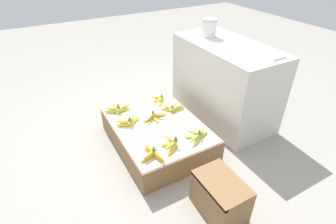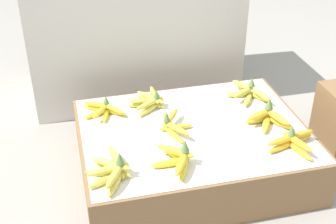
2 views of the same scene
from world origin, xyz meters
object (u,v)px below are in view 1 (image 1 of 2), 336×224
banana_bunch_front_right (152,153)px  banana_bunch_front_left (118,108)px  wooden_crate (220,196)px  banana_bunch_middle_midleft (154,116)px  banana_bunch_back_midleft (172,108)px  foam_tray_white (268,54)px  glass_jar (209,28)px  banana_bunch_middle_right (172,144)px  banana_bunch_back_left (160,98)px  banana_bunch_front_midleft (129,121)px  banana_bunch_back_right (197,135)px

banana_bunch_front_right → banana_bunch_front_left: bearing=-179.4°
wooden_crate → banana_bunch_front_left: 1.29m
banana_bunch_middle_midleft → banana_bunch_back_midleft: size_ratio=1.10×
foam_tray_white → banana_bunch_back_midleft: bearing=-119.4°
banana_bunch_back_midleft → glass_jar: (-0.26, 0.57, 0.64)m
banana_bunch_front_right → banana_bunch_middle_right: 0.19m
banana_bunch_middle_midleft → banana_bunch_front_left: bearing=-139.8°
banana_bunch_back_midleft → banana_bunch_middle_right: bearing=-30.5°
banana_bunch_front_left → banana_bunch_back_left: bearing=87.2°
banana_bunch_back_midleft → glass_jar: 0.90m
banana_bunch_front_midleft → banana_bunch_front_right: 0.49m
wooden_crate → banana_bunch_front_left: size_ratio=1.35×
banana_bunch_back_right → banana_bunch_back_left: bearing=178.7°
banana_bunch_middle_midleft → glass_jar: bearing=111.1°
banana_bunch_back_right → banana_bunch_middle_right: bearing=-91.0°
banana_bunch_back_left → banana_bunch_front_midleft: bearing=-62.2°
banana_bunch_front_right → glass_jar: (-0.76, 1.04, 0.63)m
banana_bunch_front_midleft → banana_bunch_back_left: banana_bunch_front_midleft is taller
banana_bunch_front_left → banana_bunch_middle_right: (0.72, 0.19, 0.00)m
banana_bunch_middle_right → glass_jar: size_ratio=1.15×
banana_bunch_middle_right → banana_bunch_front_right: bearing=-82.2°
banana_bunch_front_right → banana_bunch_middle_midleft: banana_bunch_front_right is taller
banana_bunch_front_left → banana_bunch_front_right: banana_bunch_front_left is taller
glass_jar → foam_tray_white: glass_jar is taller
banana_bunch_front_left → banana_bunch_back_right: size_ratio=1.15×
banana_bunch_front_left → banana_bunch_middle_right: banana_bunch_middle_right is taller
banana_bunch_middle_midleft → glass_jar: 1.07m
banana_bunch_front_right → foam_tray_white: (-0.10, 1.18, 0.55)m
banana_bunch_front_right → banana_bunch_back_right: bearing=92.8°
banana_bunch_middle_right → banana_bunch_back_left: 0.74m
banana_bunch_front_midleft → banana_bunch_front_right: bearing=-0.1°
banana_bunch_back_right → banana_bunch_front_right: bearing=-87.2°
banana_bunch_middle_midleft → banana_bunch_back_midleft: banana_bunch_middle_midleft is taller
wooden_crate → banana_bunch_back_right: (-0.53, 0.16, 0.11)m
banana_bunch_front_midleft → banana_bunch_middle_right: 0.50m
banana_bunch_middle_midleft → banana_bunch_middle_right: 0.43m
banana_bunch_middle_right → foam_tray_white: size_ratio=0.77×
wooden_crate → banana_bunch_back_midleft: size_ratio=1.62×
banana_bunch_front_left → banana_bunch_front_midleft: size_ratio=1.07×
banana_bunch_back_left → foam_tray_white: (0.63, 0.74, 0.56)m
banana_bunch_front_right → banana_bunch_back_right: size_ratio=0.98×
banana_bunch_middle_midleft → foam_tray_white: 1.15m
banana_bunch_front_left → banana_bunch_front_midleft: (0.25, 0.01, 0.00)m
banana_bunch_back_left → foam_tray_white: 1.12m
banana_bunch_middle_right → banana_bunch_back_left: size_ratio=1.01×
banana_bunch_middle_right → foam_tray_white: 1.14m
foam_tray_white → banana_bunch_middle_right: bearing=-86.0°
banana_bunch_back_left → foam_tray_white: bearing=49.7°
banana_bunch_front_right → banana_bunch_back_midleft: banana_bunch_front_right is taller
banana_bunch_front_left → banana_bunch_middle_midleft: (0.29, 0.25, -0.00)m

